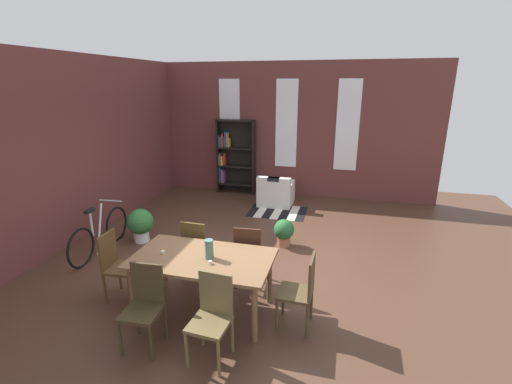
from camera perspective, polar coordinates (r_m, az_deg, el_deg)
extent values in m
plane|color=#4B3023|center=(5.77, -2.85, -12.48)|extent=(10.89, 10.89, 0.00)
cube|color=brown|center=(9.22, 4.97, 9.87)|extent=(7.46, 0.12, 3.38)
cube|color=brown|center=(6.88, -30.37, 5.10)|extent=(0.12, 9.38, 3.38)
cube|color=white|center=(9.51, -4.24, 11.13)|extent=(0.55, 0.02, 2.20)
cube|color=white|center=(9.14, 4.92, 10.87)|extent=(0.55, 0.02, 2.20)
cube|color=white|center=(9.01, 14.57, 10.31)|extent=(0.55, 0.02, 2.20)
cube|color=brown|center=(4.54, -8.66, -10.57)|extent=(1.76, 0.98, 0.04)
cylinder|color=brown|center=(4.78, -19.31, -15.25)|extent=(0.07, 0.07, 0.73)
cylinder|color=brown|center=(4.21, -0.24, -19.03)|extent=(0.07, 0.07, 0.73)
cylinder|color=brown|center=(5.35, -14.65, -11.13)|extent=(0.07, 0.07, 0.73)
cylinder|color=brown|center=(4.84, 2.19, -13.71)|extent=(0.07, 0.07, 0.73)
cylinder|color=#4C7266|center=(4.44, -7.58, -9.12)|extent=(0.11, 0.11, 0.24)
cylinder|color=silver|center=(4.35, -7.39, -11.20)|extent=(0.04, 0.04, 0.04)
cylinder|color=silver|center=(4.70, -14.81, -9.38)|extent=(0.04, 0.04, 0.04)
cube|color=brown|center=(3.95, -7.57, -20.40)|extent=(0.43, 0.43, 0.04)
cube|color=brown|center=(3.94, -6.50, -16.00)|extent=(0.38, 0.06, 0.50)
cylinder|color=brown|center=(4.05, -11.15, -23.83)|extent=(0.04, 0.04, 0.43)
cylinder|color=brown|center=(3.92, -6.07, -25.22)|extent=(0.04, 0.04, 0.43)
cylinder|color=brown|center=(4.29, -8.63, -20.97)|extent=(0.04, 0.04, 0.43)
cylinder|color=brown|center=(4.17, -3.87, -22.13)|extent=(0.04, 0.04, 0.43)
cube|color=#463922|center=(4.41, 6.34, -15.91)|extent=(0.41, 0.41, 0.04)
cube|color=#463922|center=(4.26, 8.97, -13.39)|extent=(0.04, 0.38, 0.50)
cylinder|color=#463922|center=(4.72, 4.41, -16.87)|extent=(0.04, 0.04, 0.43)
cylinder|color=#463922|center=(4.43, 3.37, -19.39)|extent=(0.04, 0.04, 0.43)
cylinder|color=#463922|center=(4.67, 8.93, -17.42)|extent=(0.04, 0.04, 0.43)
cylinder|color=#463922|center=(4.38, 8.25, -20.03)|extent=(0.04, 0.04, 0.43)
cube|color=#3A2E1B|center=(4.27, -17.98, -18.00)|extent=(0.42, 0.42, 0.04)
cube|color=#3A2E1B|center=(4.27, -17.08, -13.91)|extent=(0.38, 0.05, 0.50)
cylinder|color=#3A2E1B|center=(4.37, -21.09, -21.29)|extent=(0.04, 0.04, 0.43)
cylinder|color=#3A2E1B|center=(4.21, -16.59, -22.42)|extent=(0.04, 0.04, 0.43)
cylinder|color=#3A2E1B|center=(4.61, -18.65, -18.75)|extent=(0.04, 0.04, 0.43)
cylinder|color=#3A2E1B|center=(4.46, -14.37, -19.68)|extent=(0.04, 0.04, 0.43)
cube|color=#3C2017|center=(5.22, -1.01, -10.21)|extent=(0.43, 0.43, 0.04)
cube|color=#3C2017|center=(4.95, -1.44, -8.61)|extent=(0.38, 0.06, 0.50)
cylinder|color=#3C2017|center=(5.46, 1.27, -11.70)|extent=(0.04, 0.04, 0.43)
cylinder|color=#3C2017|center=(5.52, -2.49, -11.37)|extent=(0.04, 0.04, 0.43)
cylinder|color=#3C2017|center=(5.15, 0.63, -13.60)|extent=(0.04, 0.04, 0.43)
cylinder|color=#3C2017|center=(5.22, -3.38, -13.22)|extent=(0.04, 0.04, 0.43)
cube|color=#503D1E|center=(5.47, -9.12, -9.13)|extent=(0.42, 0.42, 0.04)
cube|color=#503D1E|center=(5.21, -10.14, -7.50)|extent=(0.38, 0.04, 0.50)
cylinder|color=#503D1E|center=(5.65, -6.53, -10.77)|extent=(0.04, 0.04, 0.43)
cylinder|color=#503D1E|center=(5.79, -9.86, -10.20)|extent=(0.04, 0.04, 0.43)
cylinder|color=#503D1E|center=(5.36, -8.07, -12.47)|extent=(0.04, 0.04, 0.43)
cylinder|color=#503D1E|center=(5.51, -11.55, -11.81)|extent=(0.04, 0.04, 0.43)
cube|color=#52361C|center=(5.22, -20.75, -11.44)|extent=(0.43, 0.43, 0.04)
cube|color=#52361C|center=(5.20, -22.81, -8.69)|extent=(0.06, 0.38, 0.50)
cylinder|color=#52361C|center=(5.12, -19.74, -14.97)|extent=(0.04, 0.04, 0.43)
cylinder|color=#52361C|center=(5.38, -17.80, -13.07)|extent=(0.04, 0.04, 0.43)
cylinder|color=#52361C|center=(5.29, -23.22, -14.24)|extent=(0.04, 0.04, 0.43)
cylinder|color=#52361C|center=(5.55, -21.16, -12.46)|extent=(0.04, 0.04, 0.43)
cube|color=black|center=(9.56, -6.02, 5.77)|extent=(0.04, 0.28, 1.95)
cube|color=black|center=(9.27, -0.34, 5.50)|extent=(0.04, 0.28, 1.95)
cube|color=black|center=(9.53, -2.98, 5.80)|extent=(1.01, 0.01, 1.95)
cube|color=black|center=(9.58, -3.15, 1.35)|extent=(0.97, 0.28, 0.04)
cube|color=#284C8C|center=(9.66, -5.70, 2.81)|extent=(0.04, 0.16, 0.41)
cube|color=#8C4C8C|center=(9.64, -5.37, 2.64)|extent=(0.05, 0.19, 0.36)
cube|color=#8C4C8C|center=(9.64, -5.13, 2.48)|extent=(0.03, 0.23, 0.31)
cube|color=black|center=(9.45, -3.20, 4.19)|extent=(0.97, 0.28, 0.04)
cube|color=orange|center=(9.57, -5.82, 5.21)|extent=(0.03, 0.20, 0.26)
cube|color=#4C4C51|center=(9.55, -5.63, 5.39)|extent=(0.03, 0.24, 0.33)
cube|color=gold|center=(9.54, -5.37, 5.12)|extent=(0.05, 0.24, 0.24)
cube|color=#B22D28|center=(9.52, -5.05, 5.35)|extent=(0.04, 0.16, 0.32)
cube|color=black|center=(9.36, -3.25, 7.11)|extent=(0.97, 0.28, 0.04)
cube|color=#284C8C|center=(9.47, -5.89, 8.20)|extent=(0.04, 0.16, 0.30)
cube|color=#4C4C51|center=(9.46, -5.59, 8.13)|extent=(0.05, 0.20, 0.28)
cube|color=#B22D28|center=(9.44, -5.32, 8.36)|extent=(0.04, 0.18, 0.35)
cube|color=#4C4C51|center=(9.43, -5.06, 8.12)|extent=(0.03, 0.14, 0.28)
cube|color=#284C8C|center=(9.40, -4.80, 8.51)|extent=(0.03, 0.22, 0.41)
cube|color=orange|center=(9.39, -4.57, 8.41)|extent=(0.04, 0.15, 0.38)
cube|color=gold|center=(9.39, -4.32, 7.94)|extent=(0.03, 0.15, 0.22)
cube|color=black|center=(9.26, -3.33, 11.45)|extent=(0.97, 0.28, 0.04)
cube|color=silver|center=(8.68, 3.28, -0.64)|extent=(0.81, 0.81, 0.40)
cube|color=silver|center=(8.27, 2.87, 1.18)|extent=(0.80, 0.17, 0.35)
cube|color=silver|center=(8.54, 5.55, 0.94)|extent=(0.13, 0.72, 0.15)
cube|color=silver|center=(8.67, 1.11, 1.27)|extent=(0.13, 0.72, 0.15)
cube|color=black|center=(8.24, 2.88, 2.08)|extent=(0.28, 0.17, 0.08)
torus|color=black|center=(6.40, -26.40, -8.11)|extent=(0.08, 0.66, 0.66)
torus|color=black|center=(7.17, -21.57, -4.84)|extent=(0.08, 0.66, 0.66)
cylinder|color=silver|center=(6.74, -23.95, -5.61)|extent=(0.06, 0.32, 0.89)
cylinder|color=silver|center=(6.54, -25.03, -4.74)|extent=(0.04, 0.04, 0.45)
cube|color=black|center=(6.46, -25.30, -2.76)|extent=(0.09, 0.20, 0.05)
cylinder|color=silver|center=(6.93, -22.47, -1.30)|extent=(0.44, 0.05, 0.02)
cylinder|color=silver|center=(7.02, -17.98, -6.80)|extent=(0.27, 0.27, 0.20)
sphere|color=#2D6B33|center=(6.91, -18.20, -4.57)|extent=(0.48, 0.48, 0.48)
cylinder|color=#9E6042|center=(6.54, 4.50, -7.91)|extent=(0.24, 0.24, 0.17)
sphere|color=#235B2D|center=(6.44, 4.55, -6.04)|extent=(0.37, 0.37, 0.37)
cube|color=black|center=(8.32, -0.30, -2.84)|extent=(0.19, 0.97, 0.01)
cube|color=silver|center=(8.28, 0.95, -2.95)|extent=(0.19, 0.97, 0.01)
cube|color=black|center=(8.24, 2.22, -3.06)|extent=(0.19, 0.97, 0.01)
cube|color=silver|center=(8.20, 3.49, -3.17)|extent=(0.19, 0.97, 0.01)
cube|color=black|center=(8.17, 4.78, -3.28)|extent=(0.19, 0.97, 0.01)
cube|color=silver|center=(8.14, 6.07, -3.39)|extent=(0.19, 0.97, 0.01)
cube|color=black|center=(8.12, 7.37, -3.50)|extent=(0.19, 0.97, 0.01)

